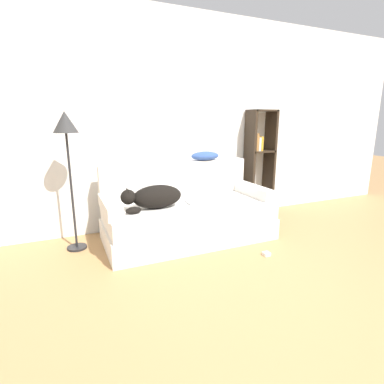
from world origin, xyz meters
The scene contains 12 objects.
ground_plane centered at (0.00, 0.00, 0.00)m, with size 20.00×20.00×0.00m, color tan.
wall_back centered at (0.00, 2.38, 1.35)m, with size 7.49×0.06×2.70m.
couch centered at (-0.23, 1.72, 0.22)m, with size 1.93×0.91×0.44m.
couch_backrest centered at (-0.23, 2.10, 0.65)m, with size 1.89×0.15×0.43m.
couch_arm_left centered at (-1.11, 1.71, 0.50)m, with size 0.15×0.72×0.13m.
couch_arm_right centered at (0.66, 1.71, 0.50)m, with size 0.15×0.72×0.13m.
dog centered at (-0.66, 1.66, 0.57)m, with size 0.67×0.27×0.25m.
laptop centered at (-0.10, 1.69, 0.45)m, with size 0.32×0.24×0.02m.
throw_pillow centered at (0.16, 2.08, 0.93)m, with size 0.38×0.20×0.11m.
bookshelf centered at (1.09, 2.20, 0.85)m, with size 0.39×0.26×1.51m.
floor_lamp centered at (-1.46, 1.95, 1.22)m, with size 0.24×0.24×1.46m.
power_adapter centered at (0.33, 0.97, 0.02)m, with size 0.07×0.07×0.03m.
Camera 1 is at (-1.54, -1.35, 1.37)m, focal length 28.00 mm.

